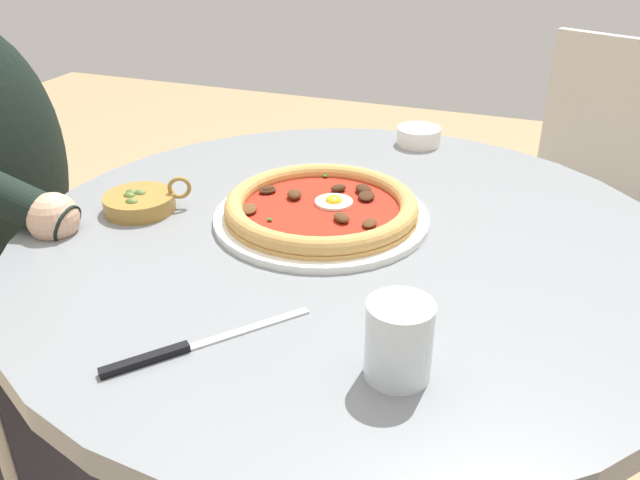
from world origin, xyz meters
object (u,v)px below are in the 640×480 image
steak_knife (179,350)px  olive_pan (140,202)px  pizza_on_plate (321,209)px  water_glass (399,345)px  ramekin_capers (419,135)px  dining_table (346,340)px  cafe_chair_spare_near (588,191)px

steak_knife → olive_pan: 0.35m
pizza_on_plate → steak_knife: pizza_on_plate is taller
water_glass → ramekin_capers: bearing=101.2°
water_glass → dining_table: bearing=117.5°
water_glass → pizza_on_plate: bearing=122.5°
cafe_chair_spare_near → ramekin_capers: bearing=-126.6°
pizza_on_plate → olive_pan: size_ratio=2.55×
ramekin_capers → water_glass: bearing=-78.8°
steak_knife → cafe_chair_spare_near: cafe_chair_spare_near is taller
water_glass → olive_pan: bearing=152.6°
olive_pan → cafe_chair_spare_near: cafe_chair_spare_near is taller
dining_table → water_glass: bearing=-62.5°
pizza_on_plate → ramekin_capers: (0.06, 0.35, -0.00)m
dining_table → pizza_on_plate: size_ratio=2.99×
dining_table → pizza_on_plate: (-0.05, 0.03, 0.19)m
ramekin_capers → dining_table: bearing=-90.9°
ramekin_capers → pizza_on_plate: bearing=-99.1°
pizza_on_plate → cafe_chair_spare_near: cafe_chair_spare_near is taller
dining_table → water_glass: 0.36m
steak_knife → cafe_chair_spare_near: (0.41, 1.12, -0.23)m
dining_table → cafe_chair_spare_near: (0.33, 0.82, -0.05)m
water_glass → cafe_chair_spare_near: 1.12m
dining_table → ramekin_capers: (0.01, 0.38, 0.19)m
pizza_on_plate → olive_pan: bearing=-166.7°
steak_knife → ramekin_capers: size_ratio=2.32×
dining_table → cafe_chair_spare_near: cafe_chair_spare_near is taller
pizza_on_plate → olive_pan: olive_pan is taller
steak_knife → cafe_chair_spare_near: 1.21m
steak_knife → cafe_chair_spare_near: bearing=69.9°
dining_table → ramekin_capers: bearing=89.1°
dining_table → olive_pan: bearing=-174.6°
pizza_on_plate → ramekin_capers: bearing=80.9°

